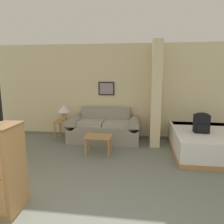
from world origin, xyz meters
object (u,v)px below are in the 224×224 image
at_px(couch, 104,129).
at_px(table_lamp, 64,110).
at_px(bed, 208,142).
at_px(coffee_table, 99,138).
at_px(backpack, 202,122).

height_order(couch, table_lamp, table_lamp).
relative_size(table_lamp, bed, 0.22).
xyz_separation_m(coffee_table, bed, (2.48, 0.39, -0.10)).
relative_size(couch, backpack, 4.26).
distance_m(bed, backpack, 0.55).
relative_size(table_lamp, backpack, 0.93).
bearing_deg(coffee_table, table_lamp, 140.43).
xyz_separation_m(bed, backpack, (-0.21, -0.14, 0.49)).
bearing_deg(couch, bed, -12.75).
bearing_deg(bed, couch, 167.25).
xyz_separation_m(table_lamp, backpack, (3.43, -0.71, -0.06)).
bearing_deg(bed, table_lamp, 171.17).
relative_size(couch, coffee_table, 3.19).
bearing_deg(bed, coffee_table, -170.99).
height_order(couch, backpack, backpack).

